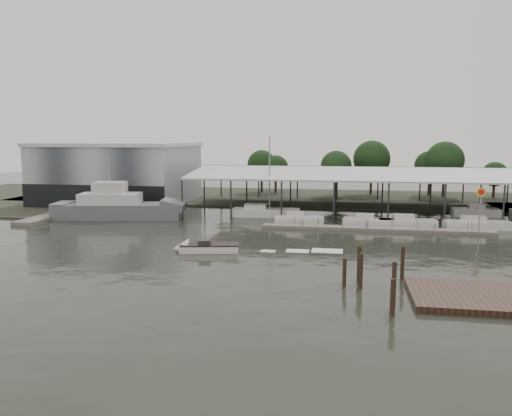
% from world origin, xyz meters
% --- Properties ---
extents(ground, '(200.00, 200.00, 0.00)m').
position_xyz_m(ground, '(0.00, 0.00, 0.00)').
color(ground, '#252921').
rests_on(ground, ground).
extents(land_strip_far, '(140.00, 30.00, 0.30)m').
position_xyz_m(land_strip_far, '(0.00, 42.00, 0.10)').
color(land_strip_far, '#373A2C').
rests_on(land_strip_far, ground).
extents(land_strip_west, '(20.00, 40.00, 0.30)m').
position_xyz_m(land_strip_west, '(-40.00, 30.00, 0.10)').
color(land_strip_west, '#373A2C').
rests_on(land_strip_west, ground).
extents(storage_warehouse, '(24.50, 20.50, 10.50)m').
position_xyz_m(storage_warehouse, '(-28.00, 29.94, 5.29)').
color(storage_warehouse, '#A9AFB4').
rests_on(storage_warehouse, ground).
extents(covered_boat_shed, '(58.24, 24.00, 6.96)m').
position_xyz_m(covered_boat_shed, '(17.00, 28.00, 6.13)').
color(covered_boat_shed, silver).
rests_on(covered_boat_shed, ground).
extents(trawler_dock, '(3.00, 18.00, 0.50)m').
position_xyz_m(trawler_dock, '(-30.00, 14.00, 0.25)').
color(trawler_dock, slate).
rests_on(trawler_dock, ground).
extents(floating_dock, '(28.00, 2.00, 1.40)m').
position_xyz_m(floating_dock, '(15.00, 10.00, 0.20)').
color(floating_dock, slate).
rests_on(floating_dock, ground).
extents(shell_fuel_sign, '(1.10, 0.18, 5.55)m').
position_xyz_m(shell_fuel_sign, '(27.00, 9.99, 3.93)').
color(shell_fuel_sign, gray).
rests_on(shell_fuel_sign, ground).
extents(grey_trawler, '(18.97, 8.00, 8.84)m').
position_xyz_m(grey_trawler, '(-20.33, 13.43, 1.58)').
color(grey_trawler, slate).
rests_on(grey_trawler, ground).
extents(white_sailboat, '(9.87, 3.35, 11.80)m').
position_xyz_m(white_sailboat, '(-0.16, 18.44, 0.64)').
color(white_sailboat, white).
rests_on(white_sailboat, ground).
extents(speedboat_underway, '(17.38, 5.37, 2.00)m').
position_xyz_m(speedboat_underway, '(-2.59, -4.83, 0.39)').
color(speedboat_underway, white).
rests_on(speedboat_underway, ground).
extents(moored_cruiser_0, '(6.64, 2.92, 1.70)m').
position_xyz_m(moored_cruiser_0, '(5.23, 12.95, 0.61)').
color(moored_cruiser_0, white).
rests_on(moored_cruiser_0, ground).
extents(moored_cruiser_1, '(6.59, 2.64, 1.70)m').
position_xyz_m(moored_cruiser_1, '(14.26, 12.88, 0.61)').
color(moored_cruiser_1, white).
rests_on(moored_cruiser_1, ground).
extents(moored_cruiser_2, '(7.30, 2.69, 1.70)m').
position_xyz_m(moored_cruiser_2, '(19.08, 13.11, 0.61)').
color(moored_cruiser_2, white).
rests_on(moored_cruiser_2, ground).
extents(moored_cruiser_3, '(8.00, 2.97, 1.70)m').
position_xyz_m(moored_cruiser_3, '(27.57, 13.27, 0.61)').
color(moored_cruiser_3, white).
rests_on(moored_cruiser_3, ground).
extents(mooring_pilings, '(4.93, 9.20, 3.64)m').
position_xyz_m(mooring_pilings, '(13.63, -15.19, 1.04)').
color(mooring_pilings, '#35261A').
rests_on(mooring_pilings, ground).
extents(horizon_tree_line, '(68.92, 10.87, 10.86)m').
position_xyz_m(horizon_tree_line, '(22.58, 48.09, 6.25)').
color(horizon_tree_line, black).
rests_on(horizon_tree_line, ground).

